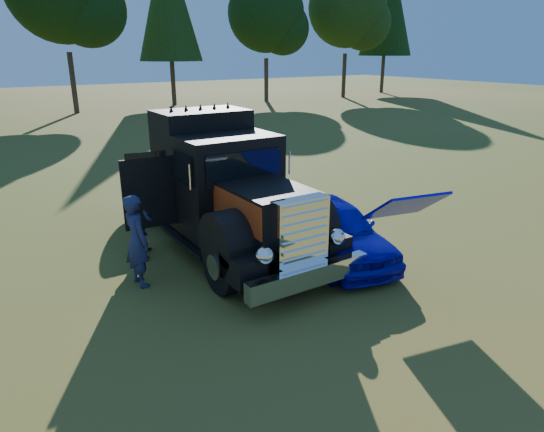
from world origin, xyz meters
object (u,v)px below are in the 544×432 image
at_px(diamond_t_truck, 220,192).
at_px(spectator_near, 137,241).
at_px(hotrod_coupe, 333,229).
at_px(spectator_far, 145,217).

height_order(diamond_t_truck, spectator_near, diamond_t_truck).
distance_m(hotrod_coupe, spectator_far, 4.09).
bearing_deg(spectator_far, spectator_near, -177.49).
height_order(spectator_near, spectator_far, spectator_near).
distance_m(diamond_t_truck, spectator_far, 1.74).
xyz_separation_m(hotrod_coupe, spectator_far, (-3.35, 2.34, 0.20)).
bearing_deg(spectator_far, hotrod_coupe, -98.71).
bearing_deg(spectator_far, diamond_t_truck, -79.13).
bearing_deg(spectator_near, spectator_far, -30.64).
distance_m(spectator_near, spectator_far, 1.51).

